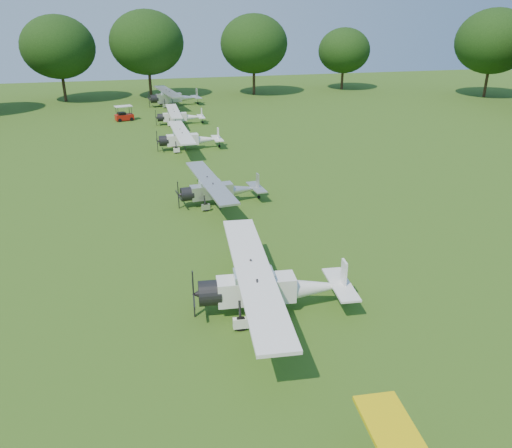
{
  "coord_description": "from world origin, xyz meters",
  "views": [
    {
      "loc": [
        -5.28,
        -24.24,
        12.75
      ],
      "look_at": [
        1.03,
        1.28,
        1.4
      ],
      "focal_mm": 35.0,
      "sensor_mm": 36.0,
      "label": 1
    }
  ],
  "objects_px": {
    "golf_cart": "(124,116)",
    "aircraft_3": "(268,285)",
    "aircraft_7": "(173,96)",
    "aircraft_4": "(218,188)",
    "aircraft_6": "(178,115)",
    "aircraft_5": "(187,138)"
  },
  "relations": [
    {
      "from": "aircraft_4",
      "to": "aircraft_6",
      "type": "distance_m",
      "value": 27.4
    },
    {
      "from": "aircraft_4",
      "to": "aircraft_7",
      "type": "xyz_separation_m",
      "value": [
        0.47,
        40.11,
        0.22
      ]
    },
    {
      "from": "aircraft_3",
      "to": "golf_cart",
      "type": "height_order",
      "value": "aircraft_3"
    },
    {
      "from": "aircraft_4",
      "to": "aircraft_3",
      "type": "bearing_deg",
      "value": -96.07
    },
    {
      "from": "golf_cart",
      "to": "aircraft_3",
      "type": "bearing_deg",
      "value": -96.67
    },
    {
      "from": "aircraft_6",
      "to": "golf_cart",
      "type": "xyz_separation_m",
      "value": [
        -6.38,
        3.84,
        -0.47
      ]
    },
    {
      "from": "golf_cart",
      "to": "aircraft_7",
      "type": "bearing_deg",
      "value": 37.72
    },
    {
      "from": "aircraft_3",
      "to": "aircraft_6",
      "type": "xyz_separation_m",
      "value": [
        0.13,
        41.5,
        -0.28
      ]
    },
    {
      "from": "aircraft_3",
      "to": "golf_cart",
      "type": "relative_size",
      "value": 4.97
    },
    {
      "from": "aircraft_6",
      "to": "aircraft_4",
      "type": "bearing_deg",
      "value": -89.46
    },
    {
      "from": "aircraft_3",
      "to": "aircraft_7",
      "type": "height_order",
      "value": "aircraft_7"
    },
    {
      "from": "aircraft_3",
      "to": "aircraft_6",
      "type": "distance_m",
      "value": 41.5
    },
    {
      "from": "aircraft_3",
      "to": "aircraft_4",
      "type": "distance_m",
      "value": 14.1
    },
    {
      "from": "aircraft_3",
      "to": "aircraft_5",
      "type": "distance_m",
      "value": 29.58
    },
    {
      "from": "golf_cart",
      "to": "aircraft_6",
      "type": "bearing_deg",
      "value": -45.57
    },
    {
      "from": "aircraft_6",
      "to": "aircraft_7",
      "type": "distance_m",
      "value": 12.72
    },
    {
      "from": "aircraft_5",
      "to": "golf_cart",
      "type": "height_order",
      "value": "aircraft_5"
    },
    {
      "from": "aircraft_3",
      "to": "golf_cart",
      "type": "distance_m",
      "value": 45.77
    },
    {
      "from": "aircraft_3",
      "to": "aircraft_5",
      "type": "xyz_separation_m",
      "value": [
        -0.19,
        29.58,
        -0.17
      ]
    },
    {
      "from": "aircraft_6",
      "to": "aircraft_7",
      "type": "bearing_deg",
      "value": 88.28
    },
    {
      "from": "aircraft_3",
      "to": "aircraft_4",
      "type": "relative_size",
      "value": 1.18
    },
    {
      "from": "golf_cart",
      "to": "aircraft_5",
      "type": "bearing_deg",
      "value": -83.5
    }
  ]
}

